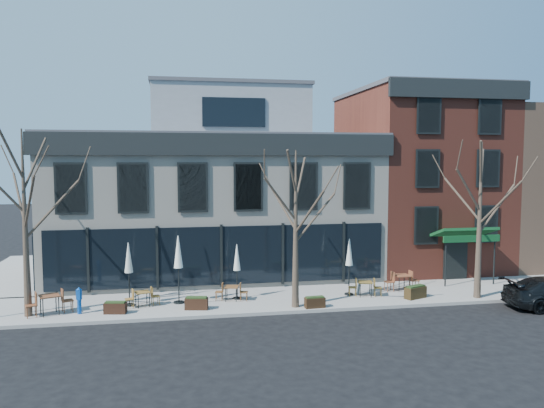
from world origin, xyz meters
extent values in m
plane|color=black|center=(0.00, 0.00, 0.00)|extent=(120.00, 120.00, 0.00)
cube|color=gray|center=(3.25, -2.15, 0.07)|extent=(33.50, 4.70, 0.15)
cube|color=gray|center=(-11.25, 6.00, 0.07)|extent=(4.50, 12.00, 0.15)
cube|color=beige|center=(0.00, 5.00, 4.00)|extent=(18.00, 10.00, 8.00)
cube|color=#47474C|center=(0.00, 5.00, 8.05)|extent=(18.30, 10.30, 0.30)
cube|color=black|center=(0.00, -0.12, 7.55)|extent=(18.30, 0.25, 1.10)
cube|color=black|center=(-9.12, 5.00, 7.55)|extent=(0.25, 10.30, 1.10)
cube|color=black|center=(0.00, -0.06, 1.90)|extent=(17.20, 0.12, 3.00)
cube|color=black|center=(-9.06, 4.00, 1.90)|extent=(0.12, 7.50, 3.00)
cube|color=gray|center=(1.00, 6.00, 9.60)|extent=(9.00, 6.50, 3.00)
cube|color=brown|center=(13.00, 5.00, 5.50)|extent=(8.00, 10.00, 11.00)
cube|color=#47474C|center=(13.00, 5.00, 11.05)|extent=(8.20, 10.20, 0.25)
cube|color=black|center=(13.00, -0.12, 10.60)|extent=(8.20, 0.25, 1.00)
cube|color=#0E3D1B|center=(13.00, -0.85, 2.90)|extent=(3.20, 1.66, 0.67)
cube|color=black|center=(13.00, -0.05, 1.25)|extent=(1.40, 0.10, 2.50)
cube|color=#8C664C|center=(23.00, 6.00, 5.00)|extent=(12.00, 12.00, 10.00)
cone|color=#382B21|center=(-8.50, -3.20, 4.11)|extent=(0.34, 0.34, 7.92)
cylinder|color=#382B21|center=(-7.43, -3.01, 4.68)|extent=(2.23, 0.50, 2.48)
cylinder|color=#382B21|center=(-8.95, -2.23, 5.14)|extent=(1.03, 2.05, 2.14)
cylinder|color=#382B21|center=(-8.05, -4.16, 5.05)|extent=(1.03, 2.04, 2.28)
cone|color=#382B21|center=(3.00, -3.90, 3.67)|extent=(0.34, 0.34, 7.04)
cylinder|color=#382B21|center=(3.95, -3.73, 4.18)|extent=(2.00, 0.46, 2.21)
cylinder|color=#382B21|center=(2.60, -3.04, 4.59)|extent=(0.93, 1.84, 1.91)
cylinder|color=#382B21|center=(2.25, -4.17, 5.04)|extent=(1.61, 0.68, 1.97)
cylinder|color=#382B21|center=(3.40, -4.76, 4.51)|extent=(0.93, 1.83, 2.03)
cone|color=#382B21|center=(12.00, -3.90, 3.89)|extent=(0.34, 0.34, 7.48)
cylinder|color=#382B21|center=(13.01, -3.72, 4.43)|extent=(2.12, 0.48, 2.35)
cylinder|color=#382B21|center=(11.57, -2.99, 4.86)|extent=(0.98, 1.94, 2.03)
cylinder|color=#382B21|center=(11.20, -4.19, 5.35)|extent=(1.71, 0.71, 2.09)
cylinder|color=#382B21|center=(12.42, -4.81, 4.78)|extent=(0.98, 1.94, 2.16)
cylinder|color=#0B3E95|center=(-6.41, -3.28, 0.46)|extent=(0.18, 0.18, 0.62)
cube|color=#0B3E95|center=(-6.41, -3.28, 1.00)|extent=(0.24, 0.22, 0.45)
cone|color=#0B3E95|center=(-6.41, -3.28, 1.26)|extent=(0.23, 0.23, 0.11)
cube|color=brown|center=(-7.65, -3.16, 0.97)|extent=(1.02, 1.02, 0.04)
cylinder|color=black|center=(-7.82, -3.57, 0.55)|extent=(0.04, 0.04, 0.81)
cylinder|color=black|center=(-7.24, -3.34, 0.55)|extent=(0.04, 0.04, 0.81)
cylinder|color=black|center=(-8.06, -2.99, 0.55)|extent=(0.04, 0.04, 0.81)
cylinder|color=black|center=(-7.47, -2.75, 0.55)|extent=(0.04, 0.04, 0.81)
cube|color=brown|center=(-3.80, -2.60, 0.81)|extent=(0.79, 0.79, 0.04)
cylinder|color=black|center=(-3.97, -2.92, 0.48)|extent=(0.04, 0.04, 0.65)
cylinder|color=black|center=(-3.48, -2.77, 0.48)|extent=(0.04, 0.04, 0.65)
cylinder|color=black|center=(-4.11, -2.43, 0.48)|extent=(0.04, 0.04, 0.65)
cylinder|color=black|center=(-3.63, -2.29, 0.48)|extent=(0.04, 0.04, 0.65)
cube|color=brown|center=(0.27, -2.30, 0.81)|extent=(0.75, 0.75, 0.04)
cylinder|color=black|center=(-0.03, -2.49, 0.47)|extent=(0.04, 0.04, 0.65)
cylinder|color=black|center=(0.46, -2.60, 0.47)|extent=(0.04, 0.04, 0.65)
cylinder|color=black|center=(0.09, -2.00, 0.47)|extent=(0.04, 0.04, 0.65)
cylinder|color=black|center=(0.58, -2.11, 0.47)|extent=(0.04, 0.04, 0.65)
cube|color=brown|center=(6.77, -2.67, 0.83)|extent=(0.79, 0.79, 0.04)
cylinder|color=black|center=(6.45, -2.86, 0.49)|extent=(0.04, 0.04, 0.68)
cylinder|color=black|center=(6.96, -2.99, 0.49)|extent=(0.04, 0.04, 0.68)
cylinder|color=black|center=(6.58, -2.35, 0.49)|extent=(0.04, 0.04, 0.68)
cylinder|color=black|center=(7.09, -2.48, 0.49)|extent=(0.04, 0.04, 0.68)
cube|color=brown|center=(9.00, -1.94, 0.93)|extent=(0.79, 0.79, 0.04)
cylinder|color=black|center=(8.72, -2.25, 0.53)|extent=(0.04, 0.04, 0.77)
cylinder|color=black|center=(9.31, -2.22, 0.53)|extent=(0.04, 0.04, 0.77)
cylinder|color=black|center=(8.68, -1.66, 0.53)|extent=(0.04, 0.04, 0.77)
cylinder|color=black|center=(9.28, -1.62, 0.53)|extent=(0.04, 0.04, 0.77)
cylinder|color=black|center=(-4.39, -2.32, 0.18)|extent=(0.46, 0.46, 0.06)
cylinder|color=black|center=(-4.39, -2.32, 1.31)|extent=(0.05, 0.05, 2.32)
cone|color=beige|center=(-4.39, -2.32, 2.36)|extent=(0.38, 0.38, 1.37)
cylinder|color=black|center=(-2.17, -2.31, 0.18)|extent=(0.50, 0.50, 0.07)
cylinder|color=black|center=(-2.17, -2.31, 1.41)|extent=(0.06, 0.06, 2.52)
cone|color=white|center=(-2.17, -2.31, 2.56)|extent=(0.41, 0.41, 1.49)
cylinder|color=black|center=(0.57, -2.05, 0.18)|extent=(0.42, 0.42, 0.06)
cylinder|color=black|center=(0.57, -2.05, 1.20)|extent=(0.05, 0.05, 2.10)
cone|color=silver|center=(0.57, -2.05, 2.15)|extent=(0.34, 0.34, 1.24)
cylinder|color=black|center=(6.08, -2.27, 0.18)|extent=(0.44, 0.44, 0.06)
cylinder|color=black|center=(6.08, -2.27, 1.26)|extent=(0.05, 0.05, 2.22)
cone|color=silver|center=(6.08, -2.27, 2.27)|extent=(0.36, 0.36, 1.31)
cube|color=black|center=(-4.89, -3.51, 0.38)|extent=(0.99, 0.54, 0.47)
cube|color=#1E3314|center=(-4.89, -3.51, 0.64)|extent=(0.89, 0.45, 0.08)
cube|color=black|center=(-1.42, -3.50, 0.40)|extent=(1.07, 0.58, 0.50)
cube|color=#1E3314|center=(-1.42, -3.50, 0.68)|extent=(0.95, 0.49, 0.08)
cube|color=black|center=(3.83, -4.20, 0.38)|extent=(0.93, 0.43, 0.45)
cube|color=#1E3314|center=(3.83, -4.20, 0.62)|extent=(0.84, 0.35, 0.07)
cube|color=#322410|center=(9.00, -3.50, 0.43)|extent=(1.19, 0.82, 0.55)
cube|color=#1E3314|center=(9.00, -3.50, 0.72)|extent=(1.05, 0.70, 0.09)
camera|label=1|loc=(-2.29, -26.79, 6.78)|focal=35.00mm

